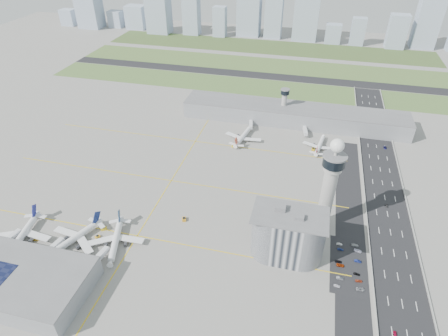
% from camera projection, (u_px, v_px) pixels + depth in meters
% --- Properties ---
extents(ground, '(1000.00, 1000.00, 0.00)m').
position_uv_depth(ground, '(211.00, 215.00, 251.04)').
color(ground, gray).
extents(grass_strip_0, '(480.00, 50.00, 0.08)m').
position_uv_depth(grass_strip_0, '(247.00, 86.00, 434.41)').
color(grass_strip_0, '#4F6B33').
rests_on(grass_strip_0, ground).
extents(grass_strip_1, '(480.00, 60.00, 0.08)m').
position_uv_depth(grass_strip_1, '(258.00, 65.00, 494.21)').
color(grass_strip_1, '#546D34').
rests_on(grass_strip_1, ground).
extents(grass_strip_2, '(480.00, 70.00, 0.08)m').
position_uv_depth(grass_strip_2, '(267.00, 47.00, 558.00)').
color(grass_strip_2, '#3B5227').
rests_on(grass_strip_2, ground).
extents(runway, '(480.00, 22.00, 0.10)m').
position_uv_depth(runway, '(253.00, 75.00, 463.90)').
color(runway, black).
rests_on(runway, ground).
extents(highway, '(28.00, 500.00, 0.10)m').
position_uv_depth(highway, '(393.00, 246.00, 228.07)').
color(highway, black).
rests_on(highway, ground).
extents(barrier_left, '(0.60, 500.00, 1.20)m').
position_uv_depth(barrier_left, '(369.00, 241.00, 230.55)').
color(barrier_left, '#9E9E99').
rests_on(barrier_left, ground).
extents(barrier_right, '(0.60, 500.00, 1.20)m').
position_uv_depth(barrier_right, '(418.00, 249.00, 224.96)').
color(barrier_right, '#9E9E99').
rests_on(barrier_right, ground).
extents(landside_road, '(18.00, 260.00, 0.08)m').
position_uv_depth(landside_road, '(351.00, 250.00, 225.09)').
color(landside_road, black).
rests_on(landside_road, ground).
extents(parking_lot, '(20.00, 44.00, 0.10)m').
position_uv_depth(parking_lot, '(348.00, 265.00, 215.92)').
color(parking_lot, black).
rests_on(parking_lot, ground).
extents(taxiway_line_h_0, '(260.00, 0.60, 0.01)m').
position_uv_depth(taxiway_line_h_0, '(137.00, 236.00, 235.10)').
color(taxiway_line_h_0, yellow).
rests_on(taxiway_line_h_0, ground).
extents(taxiway_line_h_1, '(260.00, 0.60, 0.01)m').
position_uv_depth(taxiway_line_h_1, '(171.00, 181.00, 282.94)').
color(taxiway_line_h_1, yellow).
rests_on(taxiway_line_h_1, ground).
extents(taxiway_line_h_2, '(260.00, 0.60, 0.01)m').
position_uv_depth(taxiway_line_h_2, '(195.00, 141.00, 330.78)').
color(taxiway_line_h_2, yellow).
rests_on(taxiway_line_h_2, ground).
extents(taxiway_line_v, '(0.60, 260.00, 0.01)m').
position_uv_depth(taxiway_line_v, '(171.00, 181.00, 282.94)').
color(taxiway_line_v, yellow).
rests_on(taxiway_line_v, ground).
extents(control_tower, '(14.00, 14.00, 64.50)m').
position_uv_depth(control_tower, '(330.00, 182.00, 223.10)').
color(control_tower, '#ADAAA5').
rests_on(control_tower, ground).
extents(secondary_tower, '(8.60, 8.60, 31.90)m').
position_uv_depth(secondary_tower, '(284.00, 102.00, 353.95)').
color(secondary_tower, '#ADAAA5').
rests_on(secondary_tower, ground).
extents(admin_building, '(42.00, 24.00, 33.50)m').
position_uv_depth(admin_building, '(288.00, 235.00, 214.41)').
color(admin_building, '#B2B2B7').
rests_on(admin_building, ground).
extents(terminal_pier, '(210.00, 32.00, 15.80)m').
position_uv_depth(terminal_pier, '(293.00, 115.00, 356.57)').
color(terminal_pier, gray).
rests_on(terminal_pier, ground).
extents(near_terminal, '(84.00, 42.00, 13.00)m').
position_uv_depth(near_terminal, '(11.00, 279.00, 199.55)').
color(near_terminal, gray).
rests_on(near_terminal, ground).
extents(airplane_near_a, '(43.11, 48.29, 11.93)m').
position_uv_depth(airplane_near_a, '(20.00, 233.00, 228.57)').
color(airplane_near_a, white).
rests_on(airplane_near_a, ground).
extents(airplane_near_b, '(49.30, 52.65, 11.77)m').
position_uv_depth(airplane_near_b, '(72.00, 236.00, 226.64)').
color(airplane_near_b, white).
rests_on(airplane_near_b, ground).
extents(airplane_near_c, '(45.58, 49.52, 11.43)m').
position_uv_depth(airplane_near_c, '(115.00, 238.00, 225.50)').
color(airplane_near_c, white).
rests_on(airplane_near_c, ground).
extents(airplane_far_a, '(39.77, 44.66, 11.11)m').
position_uv_depth(airplane_far_a, '(243.00, 134.00, 330.98)').
color(airplane_far_a, white).
rests_on(airplane_far_a, ground).
extents(airplane_far_b, '(34.68, 39.02, 9.75)m').
position_uv_depth(airplane_far_b, '(320.00, 143.00, 319.19)').
color(airplane_far_b, white).
rests_on(airplane_far_b, ground).
extents(jet_bridge_near_0, '(5.39, 14.31, 5.70)m').
position_uv_depth(jet_bridge_near_0, '(2.00, 247.00, 223.32)').
color(jet_bridge_near_0, silver).
rests_on(jet_bridge_near_0, ground).
extents(jet_bridge_near_1, '(5.39, 14.31, 5.70)m').
position_uv_depth(jet_bridge_near_1, '(46.00, 257.00, 217.34)').
color(jet_bridge_near_1, silver).
rests_on(jet_bridge_near_1, ground).
extents(jet_bridge_near_2, '(5.39, 14.31, 5.70)m').
position_uv_depth(jet_bridge_near_2, '(92.00, 266.00, 211.35)').
color(jet_bridge_near_2, silver).
rests_on(jet_bridge_near_2, ground).
extents(jet_bridge_far_0, '(5.39, 14.31, 5.70)m').
position_uv_depth(jet_bridge_far_0, '(251.00, 122.00, 354.27)').
color(jet_bridge_far_0, silver).
rests_on(jet_bridge_far_0, ground).
extents(jet_bridge_far_1, '(5.39, 14.31, 5.70)m').
position_uv_depth(jet_bridge_far_1, '(304.00, 129.00, 344.30)').
color(jet_bridge_far_1, silver).
rests_on(jet_bridge_far_1, ground).
extents(tug_0, '(3.89, 3.18, 1.96)m').
position_uv_depth(tug_0, '(37.00, 238.00, 232.00)').
color(tug_0, gold).
rests_on(tug_0, ground).
extents(tug_1, '(4.31, 3.80, 2.09)m').
position_uv_depth(tug_1, '(104.00, 228.00, 239.21)').
color(tug_1, gold).
rests_on(tug_1, ground).
extents(tug_2, '(3.31, 3.58, 1.71)m').
position_uv_depth(tug_2, '(97.00, 237.00, 233.37)').
color(tug_2, gold).
rests_on(tug_2, ground).
extents(tug_3, '(3.60, 4.23, 2.08)m').
position_uv_depth(tug_3, '(184.00, 219.00, 246.40)').
color(tug_3, orange).
rests_on(tug_3, ground).
extents(tug_4, '(3.12, 2.15, 1.81)m').
position_uv_depth(tug_4, '(234.00, 146.00, 322.46)').
color(tug_4, yellow).
rests_on(tug_4, ground).
extents(tug_5, '(2.56, 3.64, 2.07)m').
position_uv_depth(tug_5, '(313.00, 149.00, 318.33)').
color(tug_5, gold).
rests_on(tug_5, ground).
extents(car_lot_0, '(3.66, 1.82, 1.20)m').
position_uv_depth(car_lot_0, '(337.00, 286.00, 203.19)').
color(car_lot_0, silver).
rests_on(car_lot_0, ground).
extents(car_lot_1, '(3.99, 1.50, 1.30)m').
position_uv_depth(car_lot_1, '(340.00, 278.00, 207.34)').
color(car_lot_1, slate).
rests_on(car_lot_1, ground).
extents(car_lot_2, '(4.49, 2.13, 1.24)m').
position_uv_depth(car_lot_2, '(340.00, 265.00, 214.93)').
color(car_lot_2, '#993009').
rests_on(car_lot_2, ground).
extents(car_lot_3, '(4.09, 2.00, 1.15)m').
position_uv_depth(car_lot_3, '(338.00, 262.00, 217.22)').
color(car_lot_3, black).
rests_on(car_lot_3, ground).
extents(car_lot_4, '(3.73, 1.58, 1.26)m').
position_uv_depth(car_lot_4, '(340.00, 249.00, 224.97)').
color(car_lot_4, navy).
rests_on(car_lot_4, ground).
extents(car_lot_5, '(3.46, 1.38, 1.12)m').
position_uv_depth(car_lot_5, '(339.00, 244.00, 228.56)').
color(car_lot_5, silver).
rests_on(car_lot_5, ground).
extents(car_lot_6, '(4.74, 2.58, 1.26)m').
position_uv_depth(car_lot_6, '(360.00, 289.00, 201.31)').
color(car_lot_6, gray).
rests_on(car_lot_6, ground).
extents(car_lot_7, '(3.95, 2.05, 1.09)m').
position_uv_depth(car_lot_7, '(359.00, 281.00, 205.91)').
color(car_lot_7, '#AA381D').
rests_on(car_lot_7, ground).
extents(car_lot_8, '(3.70, 1.91, 1.21)m').
position_uv_depth(car_lot_8, '(357.00, 274.00, 209.79)').
color(car_lot_8, black).
rests_on(car_lot_8, ground).
extents(car_lot_9, '(4.04, 1.59, 1.31)m').
position_uv_depth(car_lot_9, '(358.00, 261.00, 217.37)').
color(car_lot_9, navy).
rests_on(car_lot_9, ground).
extents(car_lot_10, '(4.84, 2.77, 1.27)m').
position_uv_depth(car_lot_10, '(358.00, 251.00, 224.03)').
color(car_lot_10, silver).
rests_on(car_lot_10, ground).
extents(car_lot_11, '(4.24, 1.91, 1.21)m').
position_uv_depth(car_lot_11, '(355.00, 245.00, 227.74)').
color(car_lot_11, '#A6A7AA').
rests_on(car_lot_11, ground).
extents(car_hw_0, '(1.59, 3.67, 1.23)m').
position_uv_depth(car_hw_0, '(395.00, 335.00, 179.89)').
color(car_hw_0, '#A70930').
rests_on(car_hw_0, ground).
extents(car_hw_1, '(1.50, 3.44, 1.10)m').
position_uv_depth(car_hw_1, '(387.00, 206.00, 258.07)').
color(car_hw_1, black).
rests_on(car_hw_1, ground).
extents(car_hw_2, '(2.14, 4.60, 1.28)m').
position_uv_depth(car_hw_2, '(385.00, 147.00, 321.13)').
color(car_hw_2, navy).
rests_on(car_hw_2, ground).
extents(car_hw_4, '(1.58, 3.45, 1.15)m').
position_uv_depth(car_hw_4, '(364.00, 115.00, 372.02)').
color(car_hw_4, gray).
rests_on(car_hw_4, ground).
extents(skyline_bldg_0, '(24.05, 19.24, 26.50)m').
position_uv_depth(skyline_bldg_0, '(69.00, 17.00, 655.10)').
color(skyline_bldg_0, '#9EADC1').
rests_on(skyline_bldg_0, ground).
extents(skyline_bldg_1, '(37.63, 30.10, 65.60)m').
position_uv_depth(skyline_bldg_1, '(89.00, 7.00, 631.42)').
color(skyline_bldg_1, '#9EADC1').
rests_on(skyline_bldg_1, ground).
extents(skyline_bldg_2, '(22.81, 18.25, 26.79)m').
position_uv_depth(skyline_bldg_2, '(116.00, 19.00, 644.51)').
color(skyline_bldg_2, '#9EADC1').
rests_on(skyline_bldg_2, ground).
extents(skyline_bldg_3, '(32.30, 25.84, 36.93)m').
position_uv_depth(skyline_bldg_3, '(136.00, 17.00, 634.85)').
color(skyline_bldg_3, '#9EADC1').
rests_on(skyline_bldg_3, ground).
extents(skyline_bldg_4, '(35.81, 28.65, 60.36)m').
position_uv_depth(skyline_bldg_4, '(159.00, 13.00, 605.70)').
color(skyline_bldg_4, '#9EADC1').
rests_on(skyline_bldg_4, ground).
extents(skyline_bldg_5, '(25.49, 20.39, 66.89)m').
position_uv_depth(skyline_bldg_5, '(191.00, 13.00, 596.56)').
color(skyline_bldg_5, '#9EADC1').
rests_on(skyline_bldg_5, ground).
extents(skyline_bldg_6, '(20.04, 16.03, 45.20)m').
position_uv_depth(skyline_bldg_6, '(220.00, 22.00, 591.87)').
color(skyline_bldg_6, '#9EADC1').
rests_on(skyline_bldg_6, ground).
extents(skyline_bldg_7, '(35.76, 28.61, 61.22)m').
position_uv_depth(skyline_bldg_7, '(249.00, 15.00, 593.82)').
color(skyline_bldg_7, '#9EADC1').
rests_on(skyline_bldg_7, ground).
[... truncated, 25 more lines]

